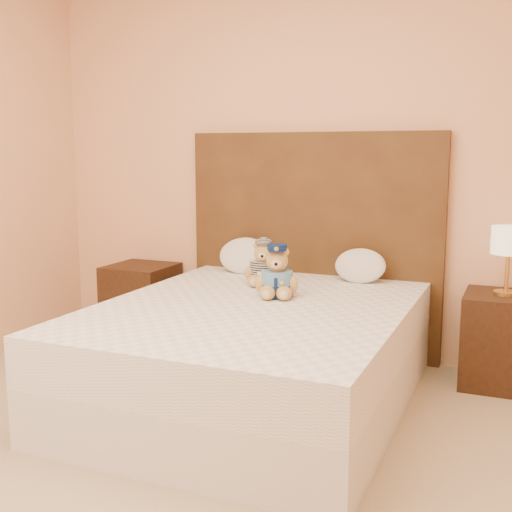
{
  "coord_description": "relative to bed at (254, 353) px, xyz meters",
  "views": [
    {
      "loc": [
        1.34,
        -1.92,
        1.37
      ],
      "look_at": [
        -0.1,
        1.45,
        0.77
      ],
      "focal_mm": 45.0,
      "sensor_mm": 36.0,
      "label": 1
    }
  ],
  "objects": [
    {
      "name": "teddy_prisoner",
      "position": [
        -0.15,
        0.51,
        0.41
      ],
      "size": [
        0.3,
        0.29,
        0.27
      ],
      "primitive_type": null,
      "rotation": [
        0.0,
        0.0,
        0.27
      ],
      "color": "#B07C44",
      "rests_on": "bed"
    },
    {
      "name": "bed",
      "position": [
        0.0,
        0.0,
        0.0
      ],
      "size": [
        1.6,
        2.0,
        0.55
      ],
      "color": "white",
      "rests_on": "ground"
    },
    {
      "name": "lamp",
      "position": [
        1.25,
        0.8,
        0.57
      ],
      "size": [
        0.2,
        0.2,
        0.4
      ],
      "color": "gold",
      "rests_on": "nightstand_right"
    },
    {
      "name": "pillow_right",
      "position": [
        0.38,
        0.83,
        0.39
      ],
      "size": [
        0.33,
        0.21,
        0.23
      ],
      "primitive_type": "ellipsoid",
      "color": "white",
      "rests_on": "bed"
    },
    {
      "name": "nightstand_left",
      "position": [
        -1.25,
        0.8,
        -0.0
      ],
      "size": [
        0.45,
        0.45,
        0.55
      ],
      "primitive_type": "cube",
      "color": "#371E11",
      "rests_on": "ground"
    },
    {
      "name": "teddy_police",
      "position": [
        0.05,
        0.23,
        0.43
      ],
      "size": [
        0.32,
        0.31,
        0.3
      ],
      "primitive_type": null,
      "rotation": [
        0.0,
        0.0,
        0.29
      ],
      "color": "#B07C44",
      "rests_on": "bed"
    },
    {
      "name": "headboard",
      "position": [
        0.0,
        1.01,
        0.47
      ],
      "size": [
        1.75,
        0.08,
        1.5
      ],
      "primitive_type": "cube",
      "color": "#523518",
      "rests_on": "ground"
    },
    {
      "name": "ground",
      "position": [
        0.0,
        -1.2,
        -0.28
      ],
      "size": [
        4.0,
        4.5,
        0.0
      ],
      "primitive_type": "cube",
      "color": "tan",
      "rests_on": "ground"
    },
    {
      "name": "nightstand_right",
      "position": [
        1.25,
        0.8,
        -0.0
      ],
      "size": [
        0.45,
        0.45,
        0.55
      ],
      "primitive_type": "cube",
      "color": "#371E11",
      "rests_on": "ground"
    },
    {
      "name": "room_walls",
      "position": [
        0.0,
        -0.74,
        1.53
      ],
      "size": [
        4.04,
        4.52,
        2.72
      ],
      "color": "#F2B184",
      "rests_on": "ground"
    },
    {
      "name": "pillow_left",
      "position": [
        -0.43,
        0.83,
        0.41
      ],
      "size": [
        0.37,
        0.24,
        0.26
      ],
      "primitive_type": "ellipsoid",
      "color": "white",
      "rests_on": "bed"
    }
  ]
}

